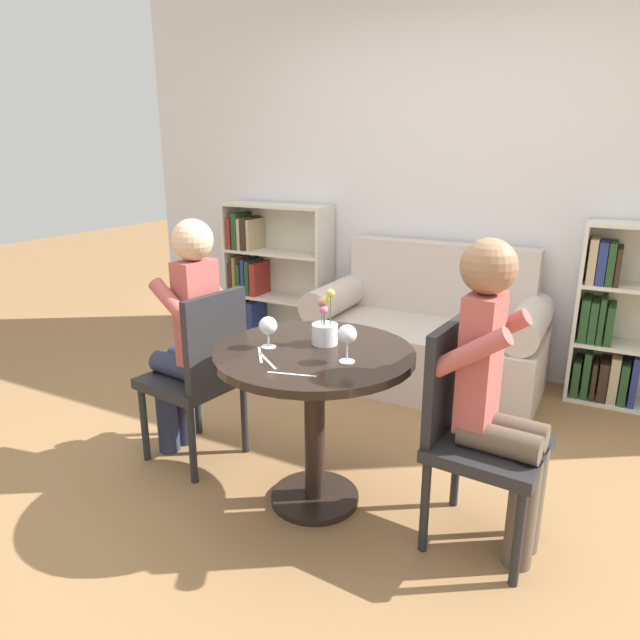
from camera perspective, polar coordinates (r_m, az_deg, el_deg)
ground_plane at (r=2.74m, az=-0.52°, el=-17.52°), size 16.00×16.00×0.00m
back_wall at (r=4.13m, az=13.18°, el=13.73°), size 5.20×0.05×2.70m
round_table at (r=2.46m, az=-0.55°, el=-6.63°), size 0.85×0.85×0.73m
couch at (r=3.92m, az=10.53°, el=-1.79°), size 1.52×0.80×0.92m
bookshelf_left at (r=4.69m, az=-5.24°, el=4.47°), size 0.88×0.28×1.13m
bookshelf_right at (r=3.96m, az=28.89°, el=-0.42°), size 0.88×0.28×1.13m
chair_left at (r=2.87m, az=-11.78°, el=-4.95°), size 0.47×0.47×0.90m
chair_right at (r=2.35m, az=14.93°, el=-10.31°), size 0.45×0.45×0.90m
person_left at (r=2.89m, az=-13.07°, el=-1.59°), size 0.45×0.38×1.23m
person_right at (r=2.25m, az=17.37°, el=-6.95°), size 0.43×0.36×1.24m
wine_glass_left at (r=2.42m, az=-5.22°, el=-0.69°), size 0.08×0.08×0.14m
wine_glass_right at (r=2.24m, az=2.73°, el=-1.59°), size 0.08×0.08×0.15m
flower_vase at (r=2.46m, az=0.52°, el=-0.88°), size 0.11×0.11×0.25m
knife_left_setting at (r=2.36m, az=-6.01°, el=-3.47°), size 0.12×0.16×0.00m
fork_left_setting at (r=2.15m, az=-2.85°, el=-5.44°), size 0.19×0.06×0.00m
knife_right_setting at (r=2.29m, az=-5.27°, el=-4.10°), size 0.16×0.13×0.00m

